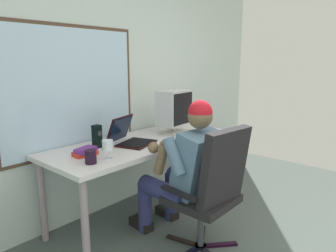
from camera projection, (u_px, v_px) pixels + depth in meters
name	position (u px, v px, depth m)	size (l,w,h in m)	color
wall_rear	(122.00, 70.00, 3.18)	(4.82, 0.08, 2.80)	silver
desk	(143.00, 148.00, 2.95)	(1.89, 0.74, 0.75)	gray
office_chair	(213.00, 186.00, 2.34)	(0.61, 0.60, 1.02)	black
person_seated	(186.00, 170.00, 2.52)	(0.55, 0.85, 1.20)	navy
crt_monitor	(174.00, 109.00, 3.20)	(0.39, 0.26, 0.44)	beige
laptop	(129.00, 136.00, 2.82)	(0.42, 0.43, 0.25)	black
wine_glass	(108.00, 146.00, 2.36)	(0.08, 0.08, 0.15)	silver
desk_speaker	(97.00, 136.00, 2.68)	(0.07, 0.08, 0.20)	black
book_stack	(85.00, 152.00, 2.46)	(0.19, 0.14, 0.07)	red
coffee_mug	(91.00, 157.00, 2.27)	(0.08, 0.08, 0.10)	black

